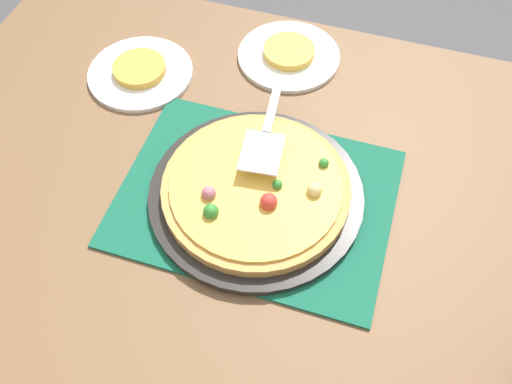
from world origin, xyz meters
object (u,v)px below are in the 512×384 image
object	(u,v)px
plate_far_right	(289,56)
served_slice_right	(289,51)
pizza	(256,188)
plate_near_left	(141,73)
served_slice_left	(139,69)
pizza_pan	(256,194)
pizza_server	(267,132)

from	to	relation	value
plate_far_right	served_slice_right	xyz separation A→B (m)	(0.00, 0.00, 0.01)
pizza	plate_near_left	xyz separation A→B (m)	(0.33, -0.23, -0.03)
plate_far_right	served_slice_left	bearing A→B (deg)	27.06
plate_near_left	served_slice_left	world-z (taller)	served_slice_left
pizza	plate_far_right	size ratio (longest dim) A/B	1.50
pizza_pan	plate_far_right	xyz separation A→B (m)	(0.04, -0.37, -0.01)
pizza_pan	plate_far_right	world-z (taller)	pizza_pan
pizza	served_slice_left	bearing A→B (deg)	-34.65
pizza_pan	plate_near_left	distance (m)	0.40
served_slice_left	pizza_server	bearing A→B (deg)	157.96
pizza_pan	pizza	xyz separation A→B (m)	(-0.00, 0.00, 0.02)
served_slice_left	pizza_server	xyz separation A→B (m)	(-0.32, 0.13, 0.05)
plate_far_right	pizza_server	bearing A→B (deg)	96.62
served_slice_left	served_slice_right	bearing A→B (deg)	-152.94
served_slice_right	pizza	bearing A→B (deg)	96.58
pizza	served_slice_right	bearing A→B (deg)	-83.42
pizza_pan	served_slice_right	bearing A→B (deg)	-83.49
plate_far_right	served_slice_right	distance (m)	0.01
served_slice_right	pizza_server	world-z (taller)	pizza_server
plate_far_right	served_slice_left	world-z (taller)	served_slice_left
served_slice_left	served_slice_right	distance (m)	0.32
pizza_pan	served_slice_left	world-z (taller)	served_slice_left
pizza	pizza_server	bearing A→B (deg)	-83.55
plate_far_right	plate_near_left	bearing A→B (deg)	27.06
pizza_pan	served_slice_left	xyz separation A→B (m)	(0.33, -0.22, 0.01)
plate_far_right	pizza_server	xyz separation A→B (m)	(-0.03, 0.27, 0.07)
pizza	served_slice_right	distance (m)	0.37
served_slice_right	pizza_server	distance (m)	0.28
pizza_server	plate_near_left	bearing A→B (deg)	-22.04
plate_far_right	pizza	bearing A→B (deg)	96.58
plate_near_left	served_slice_right	size ratio (longest dim) A/B	2.00
plate_far_right	served_slice_left	size ratio (longest dim) A/B	2.00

